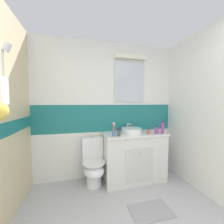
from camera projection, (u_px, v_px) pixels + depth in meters
name	position (u px, v px, depth m)	size (l,w,h in m)	color
wall_back_tiled	(107.00, 109.00, 2.60)	(3.20, 0.20, 2.50)	white
vanity_cabinet	(134.00, 156.00, 2.46)	(1.09, 0.52, 0.85)	silver
sink_basin	(132.00, 130.00, 2.43)	(0.35, 0.39, 0.16)	white
toilet	(93.00, 163.00, 2.30)	(0.37, 0.50, 0.80)	white
toothbrush_cup	(114.00, 132.00, 2.20)	(0.06, 0.06, 0.22)	#4C7299
soap_dispenser	(157.00, 130.00, 2.38)	(0.07, 0.07, 0.15)	#993F99
lotion_bottle_short	(119.00, 132.00, 2.20)	(0.05, 0.05, 0.13)	#4C4C51
perfume_flask_small	(149.00, 132.00, 2.32)	(0.04, 0.03, 0.10)	#D84C33
shampoo_bottle_tall	(163.00, 128.00, 2.39)	(0.05, 0.05, 0.22)	#993F99
bath_mat	(151.00, 211.00, 1.75)	(0.53, 0.33, 0.01)	#99999E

